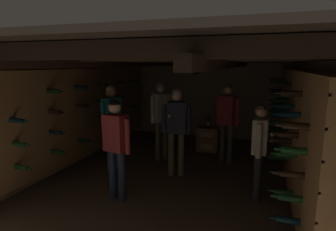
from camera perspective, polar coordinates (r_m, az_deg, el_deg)
name	(u,v)px	position (r m, az deg, el deg)	size (l,w,h in m)	color
ground_plane	(174,176)	(5.56, 1.32, -12.23)	(8.40, 8.40, 0.00)	#7A6651
room_shell	(179,102)	(5.44, 2.29, 2.78)	(4.72, 6.52, 2.41)	beige
wine_crate_stack	(208,139)	(7.08, 8.13, -4.77)	(0.52, 0.35, 0.60)	#A37547
display_bottle	(208,122)	(7.01, 8.22, -1.26)	(0.08, 0.08, 0.35)	black
person_host_center	(176,124)	(5.30, 1.70, -1.71)	(0.53, 0.39, 1.69)	brown
person_guest_mid_right	(260,144)	(4.63, 18.19, -5.47)	(0.33, 0.54, 1.54)	#2D2D33
person_guest_far_right	(227,116)	(6.10, 12.00, -0.06)	(0.50, 0.34, 1.73)	#4C473D
person_guest_mid_left	(112,119)	(5.75, -11.38, -0.70)	(0.33, 0.52, 1.73)	brown
person_guest_near_left	(116,141)	(4.43, -10.58, -5.07)	(0.53, 0.29, 1.62)	#232D4C
person_guest_far_left	(161,113)	(6.21, -1.37, 0.54)	(0.38, 0.46, 1.76)	brown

